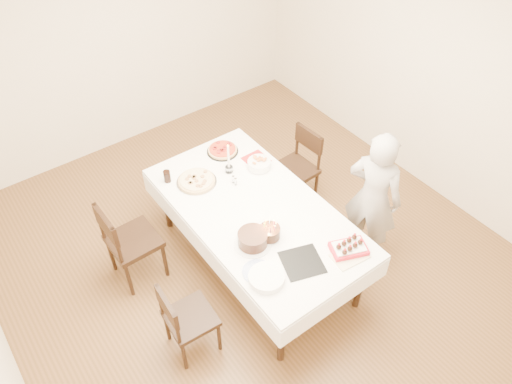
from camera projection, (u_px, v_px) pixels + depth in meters
floor at (252, 257)px, 4.98m from camera, size 5.00×5.00×0.00m
wall_back at (117, 37)px, 5.49m from camera, size 4.50×0.04×2.70m
wall_right at (432, 68)px, 5.01m from camera, size 0.04×5.00×2.70m
dining_table at (256, 237)px, 4.68m from camera, size 1.62×2.35×0.75m
chair_right_savory at (294, 170)px, 5.26m from camera, size 0.47×0.47×0.88m
chair_left_savory at (134, 241)px, 4.53m from camera, size 0.48×0.48×0.93m
chair_left_dessert at (191, 318)px, 4.02m from camera, size 0.44×0.44×0.81m
person at (373, 198)px, 4.56m from camera, size 0.51×0.62×1.45m
pizza_white at (197, 181)px, 4.65m from camera, size 0.41×0.41×0.04m
pizza_pepperoni at (223, 150)px, 4.98m from camera, size 0.41×0.41×0.04m
red_placemat at (256, 160)px, 4.91m from camera, size 0.23×0.23×0.01m
pasta_bowl at (259, 164)px, 4.79m from camera, size 0.27×0.27×0.07m
taper_candle at (228, 158)px, 4.66m from camera, size 0.08×0.08×0.34m
shaker_pair at (236, 182)px, 4.62m from camera, size 0.08×0.08×0.08m
cola_glass at (167, 176)px, 4.64m from camera, size 0.08×0.08×0.12m
layer_cake at (253, 239)px, 4.09m from camera, size 0.33×0.33×0.13m
cake_board at (302, 263)px, 3.99m from camera, size 0.40×0.40×0.01m
birthday_cake at (270, 230)px, 4.12m from camera, size 0.23×0.23×0.16m
strawberry_box at (349, 248)px, 4.05m from camera, size 0.34×0.29×0.07m
box_lid at (349, 256)px, 4.04m from camera, size 0.31×0.22×0.02m
plate_stack at (267, 278)px, 3.85m from camera, size 0.35×0.35×0.06m
china_plate at (257, 272)px, 3.92m from camera, size 0.24×0.24×0.01m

